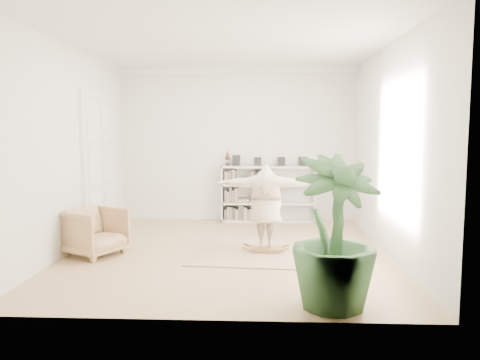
% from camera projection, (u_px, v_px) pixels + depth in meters
% --- Properties ---
extents(floor, '(6.00, 6.00, 0.00)m').
position_uv_depth(floor, '(228.00, 252.00, 8.22)').
color(floor, tan).
rests_on(floor, ground).
extents(room_shell, '(6.00, 6.00, 6.00)m').
position_uv_depth(room_shell, '(236.00, 70.00, 10.77)').
color(room_shell, silver).
rests_on(room_shell, floor).
extents(doors, '(0.09, 1.78, 2.92)m').
position_uv_depth(doors, '(99.00, 166.00, 9.49)').
color(doors, white).
rests_on(doors, floor).
extents(bookshelf, '(2.20, 0.35, 1.64)m').
position_uv_depth(bookshelf, '(268.00, 194.00, 10.92)').
color(bookshelf, silver).
rests_on(bookshelf, floor).
extents(armchair, '(1.19, 1.18, 0.81)m').
position_uv_depth(armchair, '(95.00, 232.00, 7.96)').
color(armchair, tan).
rests_on(armchair, floor).
extents(rug, '(2.64, 2.18, 0.02)m').
position_uv_depth(rug, '(266.00, 252.00, 8.15)').
color(rug, tan).
rests_on(rug, floor).
extents(rocker_board, '(0.58, 0.37, 0.12)m').
position_uv_depth(rocker_board, '(266.00, 249.00, 8.14)').
color(rocker_board, '#905A39').
rests_on(rocker_board, rug).
extents(person, '(1.81, 0.61, 1.45)m').
position_uv_depth(person, '(266.00, 204.00, 8.06)').
color(person, beige).
rests_on(person, rocker_board).
extents(houseplant, '(1.33, 1.33, 1.84)m').
position_uv_depth(houseplant, '(334.00, 232.00, 5.52)').
color(houseplant, '#2A5028').
rests_on(houseplant, floor).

